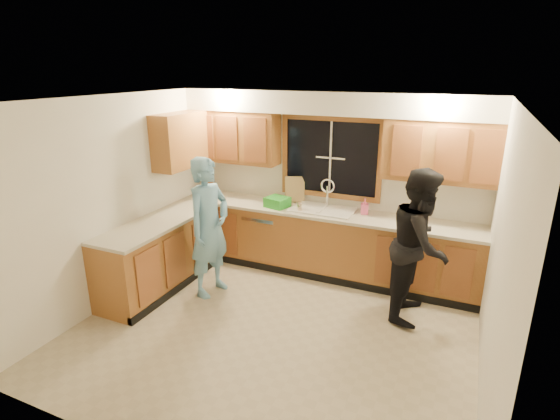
# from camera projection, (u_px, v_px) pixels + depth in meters

# --- Properties ---
(floor) EXTENTS (4.20, 4.20, 0.00)m
(floor) POSITION_uv_depth(u_px,v_px,m) (274.00, 330.00, 4.88)
(floor) COLOR #BCAD91
(floor) RESTS_ON ground
(ceiling) EXTENTS (4.20, 4.20, 0.00)m
(ceiling) POSITION_uv_depth(u_px,v_px,m) (273.00, 100.00, 4.09)
(ceiling) COLOR white
(wall_back) EXTENTS (4.20, 0.00, 4.20)m
(wall_back) POSITION_uv_depth(u_px,v_px,m) (330.00, 182.00, 6.13)
(wall_back) COLOR white
(wall_back) RESTS_ON ground
(wall_left) EXTENTS (0.00, 3.80, 3.80)m
(wall_left) POSITION_uv_depth(u_px,v_px,m) (117.00, 200.00, 5.30)
(wall_left) COLOR white
(wall_left) RESTS_ON ground
(wall_right) EXTENTS (0.00, 3.80, 3.80)m
(wall_right) POSITION_uv_depth(u_px,v_px,m) (499.00, 260.00, 3.67)
(wall_right) COLOR white
(wall_right) RESTS_ON ground
(base_cabinets_back) EXTENTS (4.20, 0.60, 0.88)m
(base_cabinets_back) POSITION_uv_depth(u_px,v_px,m) (321.00, 243.00, 6.13)
(base_cabinets_back) COLOR #A4662F
(base_cabinets_back) RESTS_ON ground
(base_cabinets_left) EXTENTS (0.60, 1.90, 0.88)m
(base_cabinets_left) POSITION_uv_depth(u_px,v_px,m) (161.00, 255.00, 5.74)
(base_cabinets_left) COLOR #A4662F
(base_cabinets_left) RESTS_ON ground
(countertop_back) EXTENTS (4.20, 0.63, 0.04)m
(countertop_back) POSITION_uv_depth(u_px,v_px,m) (322.00, 212.00, 5.97)
(countertop_back) COLOR beige
(countertop_back) RESTS_ON base_cabinets_back
(countertop_left) EXTENTS (0.63, 1.90, 0.04)m
(countertop_left) POSITION_uv_depth(u_px,v_px,m) (159.00, 222.00, 5.59)
(countertop_left) COLOR beige
(countertop_left) RESTS_ON base_cabinets_left
(upper_cabinets_left) EXTENTS (1.35, 0.33, 0.75)m
(upper_cabinets_left) POSITION_uv_depth(u_px,v_px,m) (234.00, 137.00, 6.36)
(upper_cabinets_left) COLOR #A4662F
(upper_cabinets_left) RESTS_ON wall_back
(upper_cabinets_right) EXTENTS (1.35, 0.33, 0.75)m
(upper_cabinets_right) POSITION_uv_depth(u_px,v_px,m) (440.00, 151.00, 5.26)
(upper_cabinets_right) COLOR #A4662F
(upper_cabinets_right) RESTS_ON wall_back
(upper_cabinets_return) EXTENTS (0.33, 0.90, 0.75)m
(upper_cabinets_return) POSITION_uv_depth(u_px,v_px,m) (180.00, 140.00, 6.03)
(upper_cabinets_return) COLOR #A4662F
(upper_cabinets_return) RESTS_ON wall_left
(soffit) EXTENTS (4.20, 0.35, 0.30)m
(soffit) POSITION_uv_depth(u_px,v_px,m) (329.00, 103.00, 5.64)
(soffit) COLOR white
(soffit) RESTS_ON wall_back
(window_frame) EXTENTS (1.44, 0.03, 1.14)m
(window_frame) POSITION_uv_depth(u_px,v_px,m) (331.00, 158.00, 6.02)
(window_frame) COLOR black
(window_frame) RESTS_ON wall_back
(sink) EXTENTS (0.86, 0.52, 0.57)m
(sink) POSITION_uv_depth(u_px,v_px,m) (322.00, 214.00, 6.00)
(sink) COLOR white
(sink) RESTS_ON countertop_back
(dishwasher) EXTENTS (0.60, 0.56, 0.82)m
(dishwasher) POSITION_uv_depth(u_px,v_px,m) (267.00, 236.00, 6.46)
(dishwasher) COLOR silver
(dishwasher) RESTS_ON floor
(stove) EXTENTS (0.58, 0.75, 0.90)m
(stove) POSITION_uv_depth(u_px,v_px,m) (130.00, 272.00, 5.24)
(stove) COLOR silver
(stove) RESTS_ON floor
(man) EXTENTS (0.52, 0.71, 1.78)m
(man) POSITION_uv_depth(u_px,v_px,m) (209.00, 227.00, 5.44)
(man) COLOR #6DAACF
(man) RESTS_ON floor
(woman) EXTENTS (0.70, 0.89, 1.76)m
(woman) POSITION_uv_depth(u_px,v_px,m) (420.00, 245.00, 4.92)
(woman) COLOR black
(woman) RESTS_ON floor
(knife_block) EXTENTS (0.16, 0.15, 0.22)m
(knife_block) POSITION_uv_depth(u_px,v_px,m) (209.00, 187.00, 6.69)
(knife_block) COLOR #9B562A
(knife_block) RESTS_ON countertop_back
(cutting_board) EXTENTS (0.30, 0.21, 0.37)m
(cutting_board) POSITION_uv_depth(u_px,v_px,m) (295.00, 189.00, 6.30)
(cutting_board) COLOR tan
(cutting_board) RESTS_ON countertop_back
(dish_crate) EXTENTS (0.35, 0.34, 0.14)m
(dish_crate) POSITION_uv_depth(u_px,v_px,m) (277.00, 202.00, 6.12)
(dish_crate) COLOR #259126
(dish_crate) RESTS_ON countertop_back
(soap_bottle) EXTENTS (0.12, 0.12, 0.21)m
(soap_bottle) POSITION_uv_depth(u_px,v_px,m) (365.00, 206.00, 5.81)
(soap_bottle) COLOR #F75E97
(soap_bottle) RESTS_ON countertop_back
(bowl) EXTENTS (0.24, 0.24, 0.05)m
(bowl) POSITION_uv_depth(u_px,v_px,m) (408.00, 220.00, 5.52)
(bowl) COLOR silver
(bowl) RESTS_ON countertop_back
(can_left) EXTENTS (0.07, 0.07, 0.11)m
(can_left) POSITION_uv_depth(u_px,v_px,m) (300.00, 209.00, 5.89)
(can_left) COLOR beige
(can_left) RESTS_ON countertop_back
(can_right) EXTENTS (0.09, 0.09, 0.13)m
(can_right) POSITION_uv_depth(u_px,v_px,m) (299.00, 206.00, 5.94)
(can_right) COLOR beige
(can_right) RESTS_ON countertop_back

